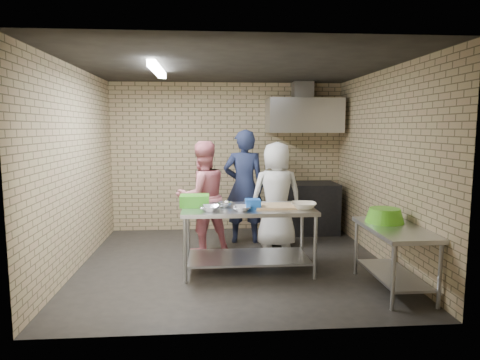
# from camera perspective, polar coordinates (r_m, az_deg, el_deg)

# --- Properties ---
(floor) EXTENTS (4.20, 4.20, 0.00)m
(floor) POSITION_cam_1_polar(r_m,az_deg,el_deg) (5.99, -0.83, -11.24)
(floor) COLOR black
(floor) RESTS_ON ground
(ceiling) EXTENTS (4.20, 4.20, 0.00)m
(ceiling) POSITION_cam_1_polar(r_m,az_deg,el_deg) (5.74, -0.88, 15.28)
(ceiling) COLOR black
(ceiling) RESTS_ON ground
(back_wall) EXTENTS (4.20, 0.06, 2.70)m
(back_wall) POSITION_cam_1_polar(r_m,az_deg,el_deg) (7.70, -1.75, 3.14)
(back_wall) COLOR tan
(back_wall) RESTS_ON ground
(front_wall) EXTENTS (4.20, 0.06, 2.70)m
(front_wall) POSITION_cam_1_polar(r_m,az_deg,el_deg) (3.72, 1.00, -1.17)
(front_wall) COLOR tan
(front_wall) RESTS_ON ground
(left_wall) EXTENTS (0.06, 4.00, 2.70)m
(left_wall) POSITION_cam_1_polar(r_m,az_deg,el_deg) (5.96, -21.45, 1.47)
(left_wall) COLOR tan
(left_wall) RESTS_ON ground
(right_wall) EXTENTS (0.06, 4.00, 2.70)m
(right_wall) POSITION_cam_1_polar(r_m,az_deg,el_deg) (6.20, 18.93, 1.78)
(right_wall) COLOR tan
(right_wall) RESTS_ON ground
(prep_table) EXTENTS (1.71, 0.86, 0.86)m
(prep_table) POSITION_cam_1_polar(r_m,az_deg,el_deg) (5.57, 1.11, -8.07)
(prep_table) COLOR #AFB1B6
(prep_table) RESTS_ON floor
(side_counter) EXTENTS (0.60, 1.20, 0.75)m
(side_counter) POSITION_cam_1_polar(r_m,az_deg,el_deg) (5.27, 20.21, -10.00)
(side_counter) COLOR silver
(side_counter) RESTS_ON floor
(stove) EXTENTS (1.20, 0.70, 0.90)m
(stove) POSITION_cam_1_polar(r_m,az_deg,el_deg) (7.65, 8.57, -3.77)
(stove) COLOR black
(stove) RESTS_ON floor
(range_hood) EXTENTS (1.30, 0.60, 0.60)m
(range_hood) POSITION_cam_1_polar(r_m,az_deg,el_deg) (7.56, 8.72, 8.68)
(range_hood) COLOR silver
(range_hood) RESTS_ON back_wall
(hood_duct) EXTENTS (0.35, 0.30, 0.30)m
(hood_duct) POSITION_cam_1_polar(r_m,az_deg,el_deg) (7.74, 8.53, 11.98)
(hood_duct) COLOR #A5A8AD
(hood_duct) RESTS_ON back_wall
(wall_shelf) EXTENTS (0.80, 0.20, 0.04)m
(wall_shelf) POSITION_cam_1_polar(r_m,az_deg,el_deg) (7.82, 10.54, 7.27)
(wall_shelf) COLOR #3F2B19
(wall_shelf) RESTS_ON back_wall
(fluorescent_fixture) EXTENTS (0.10, 1.25, 0.08)m
(fluorescent_fixture) POSITION_cam_1_polar(r_m,az_deg,el_deg) (5.76, -11.20, 14.52)
(fluorescent_fixture) COLOR white
(fluorescent_fixture) RESTS_ON ceiling
(green_crate) EXTENTS (0.38, 0.29, 0.15)m
(green_crate) POSITION_cam_1_polar(r_m,az_deg,el_deg) (5.55, -6.21, -2.82)
(green_crate) COLOR green
(green_crate) RESTS_ON prep_table
(blue_tub) EXTENTS (0.19, 0.19, 0.12)m
(blue_tub) POSITION_cam_1_polar(r_m,az_deg,el_deg) (5.37, 1.75, -3.29)
(blue_tub) COLOR blue
(blue_tub) RESTS_ON prep_table
(cutting_board) EXTENTS (0.52, 0.40, 0.03)m
(cutting_board) POSITION_cam_1_polar(r_m,az_deg,el_deg) (5.49, 4.78, -3.57)
(cutting_board) COLOR #D8AF7C
(cutting_board) RESTS_ON prep_table
(mixing_bowl_a) EXTENTS (0.30, 0.30, 0.07)m
(mixing_bowl_a) POSITION_cam_1_polar(r_m,az_deg,el_deg) (5.24, -4.13, -3.87)
(mixing_bowl_a) COLOR silver
(mixing_bowl_a) RESTS_ON prep_table
(mixing_bowl_b) EXTENTS (0.23, 0.23, 0.06)m
(mixing_bowl_b) POSITION_cam_1_polar(r_m,az_deg,el_deg) (5.49, -2.05, -3.36)
(mixing_bowl_b) COLOR #BABDC1
(mixing_bowl_b) RESTS_ON prep_table
(mixing_bowl_c) EXTENTS (0.28, 0.28, 0.06)m
(mixing_bowl_c) POSITION_cam_1_polar(r_m,az_deg,el_deg) (5.24, 0.26, -3.89)
(mixing_bowl_c) COLOR silver
(mixing_bowl_c) RESTS_ON prep_table
(ceramic_bowl) EXTENTS (0.37, 0.37, 0.08)m
(ceramic_bowl) POSITION_cam_1_polar(r_m,az_deg,el_deg) (5.43, 8.66, -3.48)
(ceramic_bowl) COLOR beige
(ceramic_bowl) RESTS_ON prep_table
(green_basin) EXTENTS (0.46, 0.46, 0.17)m
(green_basin) POSITION_cam_1_polar(r_m,az_deg,el_deg) (5.37, 19.13, -4.57)
(green_basin) COLOR #59C626
(green_basin) RESTS_ON side_counter
(bottle_red) EXTENTS (0.07, 0.07, 0.18)m
(bottle_red) POSITION_cam_1_polar(r_m,az_deg,el_deg) (7.76, 8.76, 8.12)
(bottle_red) COLOR #B22619
(bottle_red) RESTS_ON wall_shelf
(bottle_green) EXTENTS (0.06, 0.06, 0.15)m
(bottle_green) POSITION_cam_1_polar(r_m,az_deg,el_deg) (7.86, 11.63, 7.93)
(bottle_green) COLOR green
(bottle_green) RESTS_ON wall_shelf
(man_navy) EXTENTS (0.70, 0.48, 1.86)m
(man_navy) POSITION_cam_1_polar(r_m,az_deg,el_deg) (6.85, 0.55, -0.89)
(man_navy) COLOR black
(man_navy) RESTS_ON floor
(woman_pink) EXTENTS (1.01, 0.92, 1.69)m
(woman_pink) POSITION_cam_1_polar(r_m,az_deg,el_deg) (6.37, -5.15, -2.30)
(woman_pink) COLOR #CB6B74
(woman_pink) RESTS_ON floor
(woman_white) EXTENTS (0.86, 0.60, 1.67)m
(woman_white) POSITION_cam_1_polar(r_m,az_deg,el_deg) (6.62, 4.97, -2.02)
(woman_white) COLOR white
(woman_white) RESTS_ON floor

